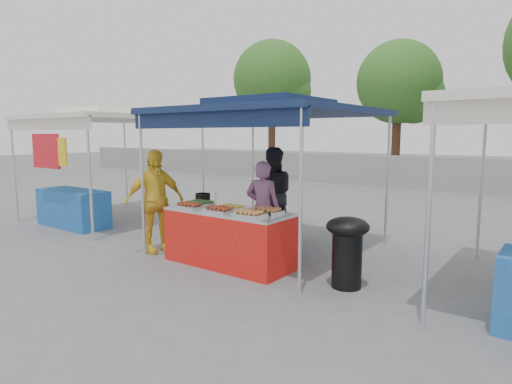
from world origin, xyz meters
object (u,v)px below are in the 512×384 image
Objects in this scene: wok_burner at (347,246)px; vendor_woman at (263,208)px; cooking_pot at (203,198)px; helper_man at (272,194)px; customer_person at (155,201)px; vendor_table at (229,237)px.

wok_burner is 1.87m from vendor_woman.
cooking_pot is 1.41m from helper_man.
helper_man reaches higher than vendor_woman.
vendor_woman is at bearing -40.60° from customer_person.
cooking_pot reaches higher than wok_burner.
cooking_pot is at bearing -166.71° from wok_burner.
wok_burner is (2.73, -0.18, -0.37)m from cooking_pot.
vendor_woman reaches higher than vendor_table.
helper_man is (-0.44, 0.91, 0.09)m from vendor_woman.
vendor_table is 8.00× the size of cooking_pot.
vendor_woman is (0.10, 0.75, 0.36)m from vendor_table.
helper_man reaches higher than cooking_pot.
vendor_table is at bearing 61.94° from helper_man.
helper_man is at bearing 68.11° from cooking_pot.
wok_burner is at bearing -3.78° from cooking_pot.
customer_person is at bearing 12.36° from vendor_woman.
vendor_woman reaches higher than cooking_pot.
wok_burner is 0.54× the size of customer_person.
cooking_pot is 0.27× the size of wok_burner.
vendor_table is 1.06m from cooking_pot.
cooking_pot is at bearing 4.58° from vendor_woman.
helper_man reaches higher than wok_burner.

